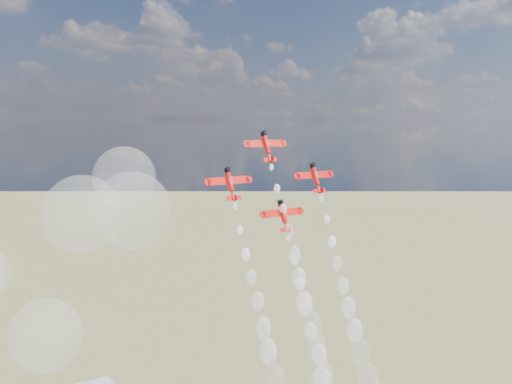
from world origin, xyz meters
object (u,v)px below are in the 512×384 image
object	(u,v)px
plane_left	(230,183)
plane_slot	(283,215)
plane_lead	(267,146)
plane_right	(316,177)

from	to	relation	value
plane_left	plane_slot	bearing A→B (deg)	-15.62
plane_left	plane_slot	xyz separation A→B (m)	(13.95, -3.90, -8.95)
plane_lead	plane_left	bearing A→B (deg)	-164.38
plane_lead	plane_left	world-z (taller)	plane_lead
plane_lead	plane_right	xyz separation A→B (m)	(13.95, -3.90, -8.95)
plane_left	plane_slot	size ratio (longest dim) A/B	1.00
plane_right	plane_slot	distance (m)	17.03
plane_right	plane_slot	world-z (taller)	plane_right
plane_left	plane_slot	world-z (taller)	plane_left
plane_right	plane_slot	bearing A→B (deg)	-164.38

